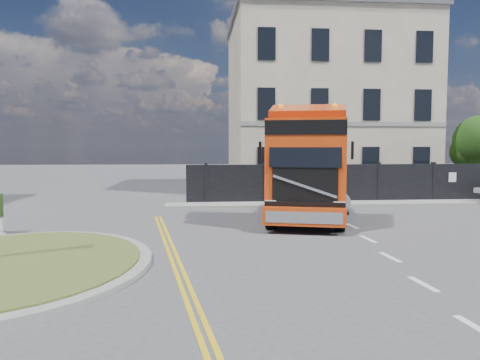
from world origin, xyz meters
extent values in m
plane|color=#424244|center=(0.00, 0.00, 0.00)|extent=(120.00, 120.00, 0.00)
cylinder|color=gray|center=(-7.00, -3.00, 0.06)|extent=(6.80, 6.80, 0.12)
cylinder|color=#3B4C1E|center=(-7.00, -3.00, 0.14)|extent=(6.20, 6.20, 0.05)
cube|color=black|center=(6.00, 9.00, 1.00)|extent=(18.00, 0.25, 2.00)
cube|color=beige|center=(6.00, 16.50, 5.50)|extent=(12.00, 10.00, 11.00)
cube|color=#535359|center=(6.00, 16.50, 11.25)|extent=(12.30, 10.30, 0.50)
cube|color=beige|center=(3.00, 16.50, 12.00)|extent=(0.80, 0.80, 1.60)
cube|color=beige|center=(9.00, 16.50, 12.00)|extent=(0.80, 0.80, 1.60)
cylinder|color=#382619|center=(14.50, 12.00, 1.20)|extent=(0.24, 0.24, 2.40)
sphere|color=black|center=(14.00, 12.40, 2.60)|extent=(2.20, 2.20, 2.20)
cube|color=gray|center=(6.00, 8.10, 0.06)|extent=(20.00, 1.60, 0.12)
cube|color=black|center=(2.09, 4.07, 0.83)|extent=(4.46, 7.41, 0.50)
cube|color=red|center=(1.57, 2.22, 2.37)|extent=(3.42, 3.50, 3.08)
cube|color=red|center=(1.88, 3.33, 3.63)|extent=(2.92, 1.70, 1.54)
cube|color=black|center=(1.19, 0.86, 2.81)|extent=(2.35, 0.72, 1.16)
cube|color=red|center=(1.10, 0.52, 0.61)|extent=(2.75, 1.11, 0.61)
cylinder|color=black|center=(0.19, 1.69, 0.57)|extent=(0.65, 1.20, 1.14)
cylinder|color=gray|center=(0.19, 1.69, 0.57)|extent=(0.55, 0.71, 0.63)
cylinder|color=black|center=(2.48, 1.05, 0.57)|extent=(0.65, 1.20, 1.14)
cylinder|color=gray|center=(2.48, 1.05, 0.57)|extent=(0.55, 0.71, 0.63)
cylinder|color=black|center=(1.24, 5.45, 0.57)|extent=(0.65, 1.20, 1.14)
cylinder|color=gray|center=(1.24, 5.45, 0.57)|extent=(0.55, 0.71, 0.63)
cylinder|color=black|center=(3.53, 4.81, 0.57)|extent=(0.65, 1.20, 1.14)
cylinder|color=gray|center=(3.53, 4.81, 0.57)|extent=(0.55, 0.71, 0.63)
cylinder|color=black|center=(1.60, 6.72, 0.57)|extent=(0.65, 1.20, 1.14)
cylinder|color=gray|center=(1.60, 6.72, 0.57)|extent=(0.55, 0.71, 0.63)
cylinder|color=black|center=(3.89, 6.08, 0.57)|extent=(0.65, 1.20, 1.14)
cylinder|color=gray|center=(3.89, 6.08, 0.57)|extent=(0.55, 0.71, 0.63)
camera|label=1|loc=(-2.43, -14.63, 2.97)|focal=35.00mm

